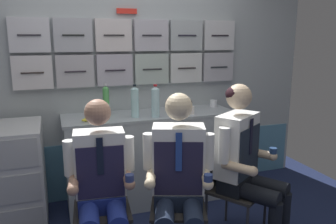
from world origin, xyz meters
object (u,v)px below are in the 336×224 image
folding_chair_center (178,191)px  crew_member_center (179,175)px  paper_cup_tan (191,110)px  service_trolley (20,174)px  water_bottle_short (135,102)px  snack_banana (90,119)px  folding_chair_left (101,193)px  crew_member_left (101,181)px  folding_chair_right (227,177)px  crew_member_right (246,157)px

folding_chair_center → crew_member_center: 0.25m
paper_cup_tan → service_trolley: bearing=179.8°
crew_member_center → paper_cup_tan: size_ratio=16.08×
water_bottle_short → snack_banana: bearing=-177.8°
folding_chair_left → crew_member_left: (-0.02, -0.16, 0.17)m
crew_member_left → folding_chair_right: crew_member_left is taller
folding_chair_left → crew_member_left: 0.23m
folding_chair_center → crew_member_right: (0.56, -0.03, 0.21)m
folding_chair_center → paper_cup_tan: bearing=60.7°
snack_banana → folding_chair_left: bearing=-91.3°
folding_chair_left → service_trolley: bearing=133.9°
service_trolley → snack_banana: snack_banana is taller
paper_cup_tan → water_bottle_short: bearing=174.4°
folding_chair_right → snack_banana: (-1.02, 0.70, 0.42)m
snack_banana → water_bottle_short: bearing=2.2°
folding_chair_center → water_bottle_short: size_ratio=2.68×
crew_member_left → crew_member_center: size_ratio=0.97×
service_trolley → crew_member_left: crew_member_left is taller
service_trolley → folding_chair_right: size_ratio=1.12×
folding_chair_right → folding_chair_left: bearing=177.8°
crew_member_left → snack_banana: bearing=87.8°
folding_chair_left → folding_chair_right: same height
folding_chair_left → crew_member_center: size_ratio=0.65×
crew_member_right → snack_banana: bearing=143.2°
crew_member_left → crew_member_right: 1.14m
folding_chair_center → crew_member_right: 0.60m
folding_chair_right → snack_banana: size_ratio=4.83×
water_bottle_short → snack_banana: water_bottle_short is taller
folding_chair_center → snack_banana: (-0.54, 0.80, 0.42)m
folding_chair_right → water_bottle_short: water_bottle_short is taller
crew_member_right → folding_chair_right: bearing=123.9°
water_bottle_short → snack_banana: (-0.42, -0.02, -0.13)m
folding_chair_right → crew_member_left: bearing=-173.4°
folding_chair_left → crew_member_center: bearing=-30.2°
crew_member_right → crew_member_center: bearing=-168.6°
water_bottle_short → crew_member_center: bearing=-85.8°
service_trolley → folding_chair_right: 1.77m
crew_member_left → crew_member_right: bearing=-0.5°
folding_chair_left → water_bottle_short: 0.97m
crew_member_center → crew_member_right: 0.63m
service_trolley → folding_chair_left: service_trolley is taller
service_trolley → folding_chair_center: 1.39m
folding_chair_right → crew_member_center: bearing=-154.3°
folding_chair_center → crew_member_right: size_ratio=0.64×
folding_chair_left → folding_chair_right: size_ratio=1.00×
snack_banana → crew_member_center: bearing=-62.7°
folding_chair_left → paper_cup_tan: bearing=32.1°
crew_member_left → folding_chair_right: bearing=6.6°
crew_member_center → crew_member_right: bearing=11.4°
crew_member_center → snack_banana: 1.09m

